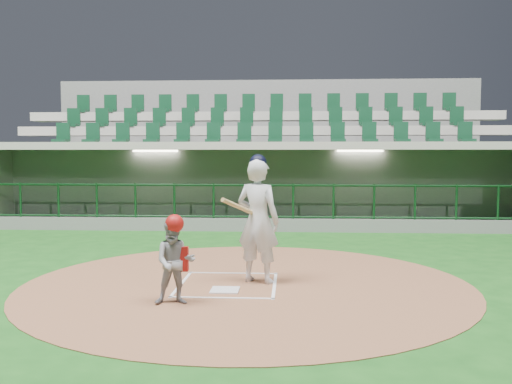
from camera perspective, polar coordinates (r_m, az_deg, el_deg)
ground at (r=9.55m, az=-2.64°, el=-8.89°), size 120.00×120.00×0.00m
dirt_circle at (r=9.33m, az=-0.91°, el=-9.17°), size 7.20×7.20×0.01m
home_plate at (r=8.87m, az=-3.13°, el=-9.76°), size 0.43×0.43×0.02m
batter_box_chalk at (r=9.26m, az=-2.84°, el=-9.20°), size 1.55×1.80×0.01m
dugout_structure at (r=17.15m, az=0.08°, el=0.08°), size 16.40×3.70×3.00m
seating_deck at (r=20.20m, az=0.64°, el=2.00°), size 17.00×6.72×5.15m
batter at (r=9.26m, az=0.19°, el=-2.73°), size 0.97×1.01×2.09m
catcher at (r=8.07m, az=-8.11°, el=-6.75°), size 0.64×0.54×1.26m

